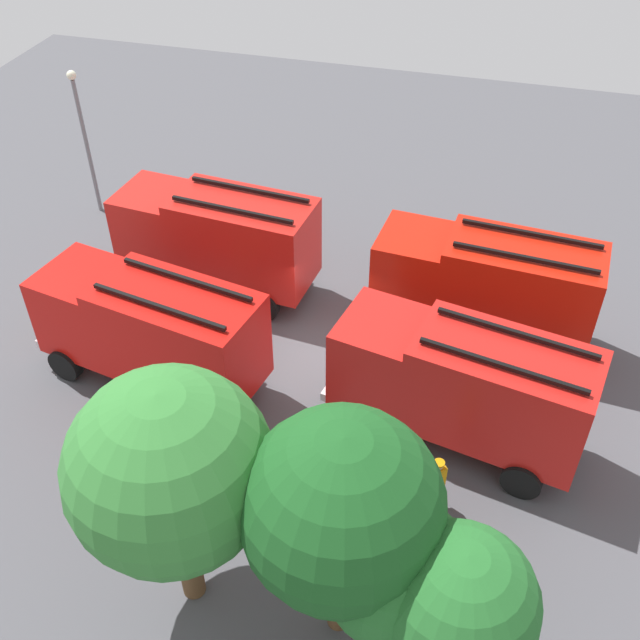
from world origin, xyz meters
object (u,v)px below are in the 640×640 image
firefighter_1 (49,310)px  tree_2 (342,509)px  firefighter_3 (200,320)px  traffic_cone_1 (216,334)px  firefighter_0 (530,265)px  tree_0 (458,603)px  lamppost (84,132)px  firefighter_2 (436,481)px  fire_truck_2 (462,382)px  fire_truck_3 (150,327)px  tree_1 (397,572)px  traffic_cone_0 (466,268)px  fire_truck_0 (486,282)px  tree_3 (171,471)px  fire_truck_1 (217,235)px  firefighter_4 (538,378)px

firefighter_1 → tree_2: bearing=155.1°
firefighter_3 → traffic_cone_1: firefighter_3 is taller
firefighter_0 → tree_0: 15.35m
firefighter_0 → lamppost: 17.78m
tree_2 → lamppost: (14.17, -14.95, -0.79)m
tree_0 → tree_2: tree_2 is taller
firefighter_2 → traffic_cone_1: (7.99, -4.64, -0.69)m
fire_truck_2 → firefighter_2: 2.86m
fire_truck_3 → tree_1: 10.99m
traffic_cone_0 → fire_truck_0: bearing=103.7°
fire_truck_2 → traffic_cone_0: 8.27m
firefighter_0 → firefighter_2: (1.79, 10.57, 0.09)m
firefighter_1 → traffic_cone_0: firefighter_1 is taller
tree_2 → tree_3: tree_3 is taller
fire_truck_0 → traffic_cone_1: 8.99m
fire_truck_1 → firefighter_3: size_ratio=4.37×
tree_2 → firefighter_3: bearing=-50.5°
fire_truck_1 → tree_2: size_ratio=1.15×
firefighter_1 → tree_1: size_ratio=0.38×
fire_truck_0 → tree_2: (1.99, 11.20, 2.17)m
fire_truck_3 → firefighter_0: size_ratio=4.64×
firefighter_0 → tree_1: 15.10m
firefighter_2 → fire_truck_3: bearing=-145.4°
firefighter_0 → firefighter_1: 16.75m
tree_3 → firefighter_3: bearing=-68.8°
fire_truck_3 → traffic_cone_1: (-1.06, -2.19, -1.85)m
traffic_cone_1 → tree_0: bearing=133.9°
tree_0 → firefighter_0: bearing=-93.5°
fire_truck_1 → tree_0: 15.69m
fire_truck_1 → tree_2: 13.75m
firefighter_1 → firefighter_4: size_ratio=1.01×
fire_truck_2 → tree_3: (5.36, 6.58, 2.36)m
fire_truck_2 → lamppost: 18.17m
fire_truck_3 → firefighter_2: 9.45m
traffic_cone_1 → tree_1: bearing=130.8°
firefighter_4 → tree_2: bearing=32.5°
fire_truck_1 → firefighter_0: size_ratio=4.56×
firefighter_2 → tree_0: (-0.87, 4.57, 2.28)m
lamppost → firefighter_2: bearing=144.8°
tree_3 → traffic_cone_0: tree_3 is taller
fire_truck_1 → tree_0: tree_0 is taller
fire_truck_3 → tree_2: tree_2 is taller
fire_truck_3 → fire_truck_2: bearing=-168.4°
firefighter_0 → tree_1: (2.16, 14.77, 2.31)m
firefighter_0 → firefighter_1: size_ratio=0.91×
firefighter_2 → firefighter_4: 5.17m
tree_0 → tree_3: size_ratio=0.73×
fire_truck_0 → traffic_cone_0: (0.79, -3.26, -1.87)m
lamppost → tree_0: bearing=136.7°
firefighter_0 → traffic_cone_1: (9.78, 5.93, -0.60)m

